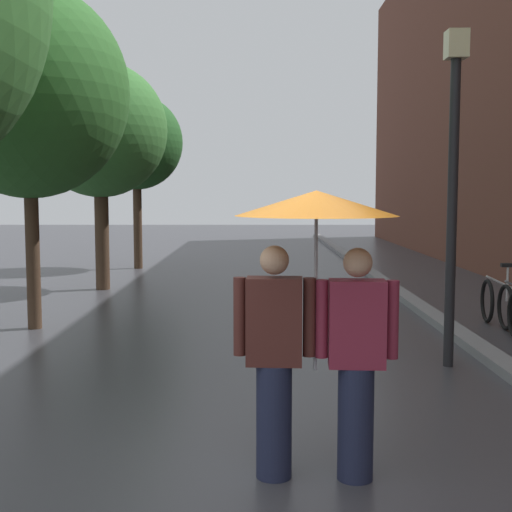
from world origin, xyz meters
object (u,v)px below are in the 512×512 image
Objects in this scene: street_tree_1 at (28,92)px; couple_under_umbrella at (316,286)px; street_tree_3 at (137,143)px; street_lamp_post at (453,172)px; street_tree_2 at (100,131)px.

street_tree_1 is 7.03m from couple_under_umbrella.
street_lamp_post is at bearing -62.40° from street_tree_3.
street_tree_2 is 1.23× the size of street_lamp_post.
street_tree_1 is at bearing -91.22° from street_tree_2.
street_tree_1 reaches higher than street_tree_3.
street_tree_1 is 1.07× the size of street_tree_2.
street_lamp_post is (1.88, 3.20, 0.91)m from couple_under_umbrella.
street_tree_2 is at bearing 88.78° from street_tree_1.
street_tree_3 reaches higher than street_lamp_post.
street_tree_2 is 4.10m from street_tree_3.
couple_under_umbrella is (3.74, -9.75, -1.98)m from street_tree_2.
street_tree_2 is at bearing -90.78° from street_tree_3.
street_tree_2 is (0.09, 4.26, -0.18)m from street_tree_1.
street_tree_3 is (0.06, 4.10, 0.04)m from street_tree_2.
street_tree_2 reaches higher than street_tree_3.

